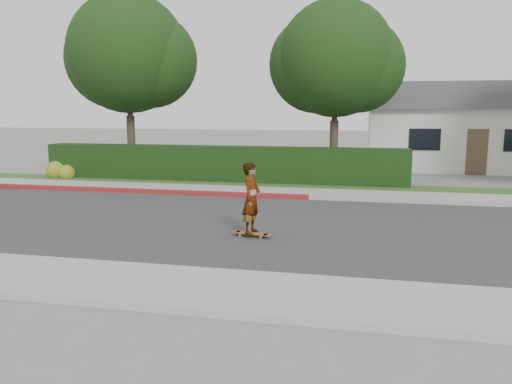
% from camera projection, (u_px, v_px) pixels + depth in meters
% --- Properties ---
extents(ground, '(120.00, 120.00, 0.00)m').
position_uv_depth(ground, '(254.00, 226.00, 12.93)').
color(ground, slate).
rests_on(ground, ground).
extents(road, '(60.00, 8.00, 0.01)m').
position_uv_depth(road, '(254.00, 225.00, 12.93)').
color(road, '#2D2D30').
rests_on(road, ground).
extents(curb_near, '(60.00, 0.20, 0.15)m').
position_uv_depth(curb_near, '(205.00, 273.00, 8.97)').
color(curb_near, '#9E9E99').
rests_on(curb_near, ground).
extents(sidewalk_near, '(60.00, 1.60, 0.12)m').
position_uv_depth(sidewalk_near, '(188.00, 291.00, 8.10)').
color(sidewalk_near, gray).
rests_on(sidewalk_near, ground).
extents(curb_far, '(60.00, 0.20, 0.15)m').
position_uv_depth(curb_far, '(279.00, 196.00, 16.88)').
color(curb_far, '#9E9E99').
rests_on(curb_far, ground).
extents(curb_red_section, '(12.00, 0.21, 0.15)m').
position_uv_depth(curb_red_section, '(142.00, 191.00, 17.91)').
color(curb_red_section, maroon).
rests_on(curb_red_section, ground).
extents(sidewalk_far, '(60.00, 1.60, 0.12)m').
position_uv_depth(sidewalk_far, '(284.00, 192.00, 17.75)').
color(sidewalk_far, gray).
rests_on(sidewalk_far, ground).
extents(planting_strip, '(60.00, 1.60, 0.10)m').
position_uv_depth(planting_strip, '(290.00, 186.00, 19.29)').
color(planting_strip, '#2D4C1E').
rests_on(planting_strip, ground).
extents(hedge, '(15.00, 1.00, 1.50)m').
position_uv_depth(hedge, '(220.00, 165.00, 20.38)').
color(hedge, black).
rests_on(hedge, ground).
extents(flowering_shrub, '(1.40, 1.00, 0.90)m').
position_uv_depth(flowering_shrub, '(60.00, 172.00, 21.45)').
color(flowering_shrub, '#2D4C19').
rests_on(flowering_shrub, ground).
extents(tree_left, '(5.99, 5.21, 8.00)m').
position_uv_depth(tree_left, '(130.00, 57.00, 22.00)').
color(tree_left, '#33261C').
rests_on(tree_left, ground).
extents(tree_center, '(5.66, 4.84, 7.44)m').
position_uv_depth(tree_center, '(336.00, 62.00, 20.68)').
color(tree_center, '#33261C').
rests_on(tree_center, ground).
extents(house, '(10.60, 8.60, 4.30)m').
position_uv_depth(house, '(466.00, 126.00, 26.36)').
color(house, beige).
rests_on(house, ground).
extents(skateboard, '(1.01, 0.37, 0.09)m').
position_uv_depth(skateboard, '(252.00, 234.00, 11.76)').
color(skateboard, '#DC713C').
rests_on(skateboard, ground).
extents(skateboarder, '(0.49, 0.67, 1.67)m').
position_uv_depth(skateboarder, '(252.00, 198.00, 11.62)').
color(skateboarder, white).
rests_on(skateboarder, skateboard).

